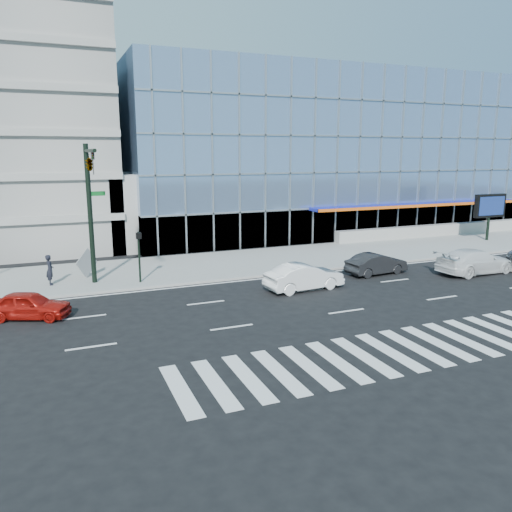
{
  "coord_description": "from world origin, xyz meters",
  "views": [
    {
      "loc": [
        -13.09,
        -23.97,
        7.68
      ],
      "look_at": [
        -1.93,
        3.0,
        1.59
      ],
      "focal_mm": 35.0,
      "sensor_mm": 36.0,
      "label": 1
    }
  ],
  "objects_px": {
    "white_suv": "(475,261)",
    "tilted_panel": "(87,263)",
    "marquee_sign": "(490,207)",
    "white_sedan": "(304,277)",
    "red_sedan": "(28,305)",
    "dark_sedan": "(376,264)",
    "pedestrian": "(50,270)",
    "traffic_signal": "(90,181)",
    "ped_signal_post": "(139,249)"
  },
  "relations": [
    {
      "from": "white_suv",
      "to": "tilted_panel",
      "type": "bearing_deg",
      "value": 69.16
    },
    {
      "from": "marquee_sign",
      "to": "white_suv",
      "type": "distance_m",
      "value": 13.33
    },
    {
      "from": "white_sedan",
      "to": "red_sedan",
      "type": "relative_size",
      "value": 1.21
    },
    {
      "from": "red_sedan",
      "to": "dark_sedan",
      "type": "bearing_deg",
      "value": -64.55
    },
    {
      "from": "pedestrian",
      "to": "tilted_panel",
      "type": "relative_size",
      "value": 1.36
    },
    {
      "from": "marquee_sign",
      "to": "dark_sedan",
      "type": "xyz_separation_m",
      "value": [
        -16.09,
        -6.19,
        -2.39
      ]
    },
    {
      "from": "dark_sedan",
      "to": "red_sedan",
      "type": "distance_m",
      "value": 20.33
    },
    {
      "from": "dark_sedan",
      "to": "white_sedan",
      "type": "bearing_deg",
      "value": 98.15
    },
    {
      "from": "marquee_sign",
      "to": "tilted_panel",
      "type": "bearing_deg",
      "value": -178.92
    },
    {
      "from": "marquee_sign",
      "to": "tilted_panel",
      "type": "xyz_separation_m",
      "value": [
        -33.29,
        -0.63,
        -2.01
      ]
    },
    {
      "from": "white_sedan",
      "to": "red_sedan",
      "type": "bearing_deg",
      "value": 82.94
    },
    {
      "from": "white_sedan",
      "to": "dark_sedan",
      "type": "distance_m",
      "value": 6.18
    },
    {
      "from": "marquee_sign",
      "to": "red_sedan",
      "type": "relative_size",
      "value": 1.05
    },
    {
      "from": "marquee_sign",
      "to": "white_suv",
      "type": "height_order",
      "value": "marquee_sign"
    },
    {
      "from": "marquee_sign",
      "to": "red_sedan",
      "type": "xyz_separation_m",
      "value": [
        -36.39,
        -7.19,
        -2.42
      ]
    },
    {
      "from": "traffic_signal",
      "to": "tilted_panel",
      "type": "distance_m",
      "value": 5.83
    },
    {
      "from": "marquee_sign",
      "to": "red_sedan",
      "type": "bearing_deg",
      "value": -168.82
    },
    {
      "from": "white_suv",
      "to": "red_sedan",
      "type": "bearing_deg",
      "value": 85.06
    },
    {
      "from": "ped_signal_post",
      "to": "pedestrian",
      "type": "xyz_separation_m",
      "value": [
        -4.89,
        1.44,
        -1.11
      ]
    },
    {
      "from": "white_suv",
      "to": "red_sedan",
      "type": "relative_size",
      "value": 1.44
    },
    {
      "from": "white_suv",
      "to": "ped_signal_post",
      "type": "bearing_deg",
      "value": 72.99
    },
    {
      "from": "ped_signal_post",
      "to": "red_sedan",
      "type": "bearing_deg",
      "value": -144.89
    },
    {
      "from": "dark_sedan",
      "to": "red_sedan",
      "type": "relative_size",
      "value": 1.09
    },
    {
      "from": "white_suv",
      "to": "marquee_sign",
      "type": "bearing_deg",
      "value": -52.43
    },
    {
      "from": "traffic_signal",
      "to": "dark_sedan",
      "type": "xyz_separation_m",
      "value": [
        16.91,
        -2.77,
        -5.48
      ]
    },
    {
      "from": "dark_sedan",
      "to": "tilted_panel",
      "type": "distance_m",
      "value": 18.09
    },
    {
      "from": "ped_signal_post",
      "to": "marquee_sign",
      "type": "xyz_separation_m",
      "value": [
        30.5,
        3.05,
        0.93
      ]
    },
    {
      "from": "red_sedan",
      "to": "marquee_sign",
      "type": "bearing_deg",
      "value": -56.19
    },
    {
      "from": "traffic_signal",
      "to": "tilted_panel",
      "type": "xyz_separation_m",
      "value": [
        -0.3,
        2.8,
        -5.1
      ]
    },
    {
      "from": "white_sedan",
      "to": "tilted_panel",
      "type": "distance_m",
      "value": 13.24
    },
    {
      "from": "ped_signal_post",
      "to": "pedestrian",
      "type": "height_order",
      "value": "ped_signal_post"
    },
    {
      "from": "dark_sedan",
      "to": "pedestrian",
      "type": "distance_m",
      "value": 19.84
    },
    {
      "from": "white_suv",
      "to": "dark_sedan",
      "type": "xyz_separation_m",
      "value": [
        -6.0,
        2.23,
        -0.11
      ]
    },
    {
      "from": "pedestrian",
      "to": "dark_sedan",
      "type": "bearing_deg",
      "value": -109.16
    },
    {
      "from": "traffic_signal",
      "to": "pedestrian",
      "type": "xyz_separation_m",
      "value": [
        -2.39,
        1.81,
        -5.13
      ]
    },
    {
      "from": "white_sedan",
      "to": "pedestrian",
      "type": "height_order",
      "value": "pedestrian"
    },
    {
      "from": "pedestrian",
      "to": "white_sedan",
      "type": "bearing_deg",
      "value": -120.32
    },
    {
      "from": "ped_signal_post",
      "to": "pedestrian",
      "type": "distance_m",
      "value": 5.22
    },
    {
      "from": "ped_signal_post",
      "to": "white_sedan",
      "type": "xyz_separation_m",
      "value": [
        8.41,
        -4.63,
        -1.39
      ]
    },
    {
      "from": "marquee_sign",
      "to": "dark_sedan",
      "type": "distance_m",
      "value": 17.4
    },
    {
      "from": "traffic_signal",
      "to": "ped_signal_post",
      "type": "bearing_deg",
      "value": 8.52
    },
    {
      "from": "red_sedan",
      "to": "tilted_panel",
      "type": "xyz_separation_m",
      "value": [
        3.1,
        6.57,
        0.41
      ]
    },
    {
      "from": "traffic_signal",
      "to": "dark_sedan",
      "type": "distance_m",
      "value": 17.99
    },
    {
      "from": "pedestrian",
      "to": "white_suv",
      "type": "bearing_deg",
      "value": -110.86
    },
    {
      "from": "red_sedan",
      "to": "ped_signal_post",
      "type": "bearing_deg",
      "value": -32.26
    },
    {
      "from": "ped_signal_post",
      "to": "dark_sedan",
      "type": "relative_size",
      "value": 0.73
    },
    {
      "from": "ped_signal_post",
      "to": "dark_sedan",
      "type": "distance_m",
      "value": 14.82
    },
    {
      "from": "ped_signal_post",
      "to": "dark_sedan",
      "type": "bearing_deg",
      "value": -12.3
    },
    {
      "from": "white_sedan",
      "to": "red_sedan",
      "type": "height_order",
      "value": "white_sedan"
    },
    {
      "from": "white_suv",
      "to": "pedestrian",
      "type": "bearing_deg",
      "value": 72.67
    }
  ]
}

